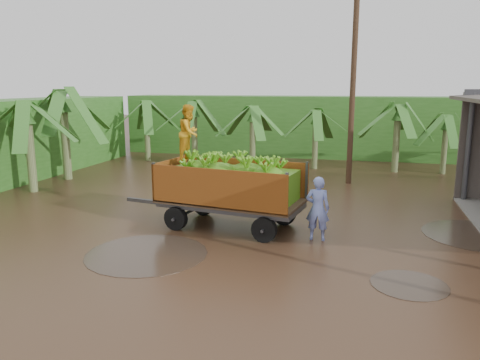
% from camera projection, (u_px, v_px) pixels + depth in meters
% --- Properties ---
extents(ground, '(100.00, 100.00, 0.00)m').
position_uv_depth(ground, '(302.00, 237.00, 13.36)').
color(ground, black).
rests_on(ground, ground).
extents(hedge_north, '(22.00, 3.00, 3.60)m').
position_uv_depth(hedge_north, '(303.00, 126.00, 28.67)').
color(hedge_north, '#2D661E').
rests_on(hedge_north, ground).
extents(banana_trailer, '(5.99, 2.67, 3.67)m').
position_uv_depth(banana_trailer, '(229.00, 185.00, 14.00)').
color(banana_trailer, '#AA5918').
rests_on(banana_trailer, ground).
extents(man_blue, '(0.66, 0.43, 1.80)m').
position_uv_depth(man_blue, '(318.00, 208.00, 12.92)').
color(man_blue, '#7F92E8').
rests_on(man_blue, ground).
extents(utility_pole, '(1.20, 0.24, 8.62)m').
position_uv_depth(utility_pole, '(353.00, 82.00, 19.76)').
color(utility_pole, '#47301E').
rests_on(utility_pole, ground).
extents(banana_plants, '(24.06, 20.71, 4.17)m').
position_uv_depth(banana_plants, '(177.00, 143.00, 20.49)').
color(banana_plants, '#2D661E').
rests_on(banana_plants, ground).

